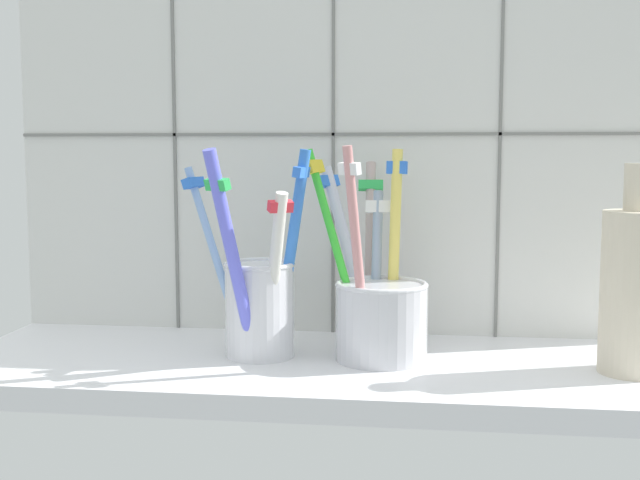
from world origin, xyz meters
The scene contains 5 objects.
counter_slab centered at (0.00, 0.00, 1.00)cm, with size 64.00×22.00×2.00cm, color silver.
tile_wall_back centered at (0.00, 12.00, 22.50)cm, with size 64.00×2.20×45.00cm.
toothbrush_cup_left centered at (-5.36, 0.41, 7.22)cm, with size 11.88×10.06×18.36cm.
toothbrush_cup_right centered at (5.07, 1.23, 6.57)cm, with size 11.20×13.52×18.56cm.
ceramic_vase centered at (26.01, -0.84, 9.12)cm, with size 5.55×5.55×17.12cm.
Camera 1 is at (8.84, -68.28, 20.13)cm, focal length 45.46 mm.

